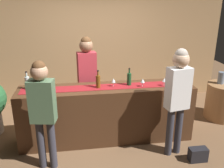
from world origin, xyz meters
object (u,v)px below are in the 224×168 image
(wine_bottle_clear, at_px, (27,83))
(customer_sipping, at_px, (178,92))
(handbag, at_px, (198,155))
(vase_on_side_table, at_px, (221,78))
(wine_bottle_green, at_px, (129,79))
(wine_glass_mid_counter, at_px, (164,80))
(customer_browsing, at_px, (43,106))
(round_side_table, at_px, (223,101))
(wine_bottle_amber, at_px, (98,81))
(bartender, at_px, (87,72))
(wine_glass_far_end, at_px, (143,81))
(wine_glass_near_customer, at_px, (113,81))

(wine_bottle_clear, height_order, customer_sipping, customer_sipping)
(wine_bottle_clear, distance_m, handbag, 2.91)
(wine_bottle_clear, distance_m, vase_on_side_table, 3.69)
(wine_bottle_green, height_order, wine_glass_mid_counter, wine_bottle_green)
(wine_bottle_clear, distance_m, customer_browsing, 0.80)
(wine_bottle_clear, height_order, wine_glass_mid_counter, wine_bottle_clear)
(customer_browsing, bearing_deg, customer_sipping, 11.26)
(customer_browsing, bearing_deg, round_side_table, 27.35)
(wine_bottle_amber, bearing_deg, customer_sipping, -27.28)
(bartender, height_order, vase_on_side_table, bartender)
(wine_glass_far_end, bearing_deg, wine_bottle_green, 150.09)
(customer_sipping, height_order, customer_browsing, customer_sipping)
(wine_glass_near_customer, distance_m, handbag, 1.76)
(wine_glass_mid_counter, xyz_separation_m, vase_on_side_table, (1.43, 0.60, -0.22))
(wine_bottle_amber, distance_m, vase_on_side_table, 2.59)
(customer_browsing, bearing_deg, wine_glass_mid_counter, 25.70)
(wine_bottle_clear, relative_size, bartender, 0.17)
(wine_glass_far_end, bearing_deg, round_side_table, 15.40)
(wine_bottle_amber, xyz_separation_m, round_side_table, (2.60, 0.45, -0.72))
(wine_bottle_clear, bearing_deg, vase_on_side_table, 6.32)
(wine_glass_near_customer, xyz_separation_m, wine_glass_mid_counter, (0.84, -0.10, 0.00))
(wine_bottle_amber, xyz_separation_m, wine_glass_mid_counter, (1.10, -0.09, -0.01))
(wine_glass_mid_counter, bearing_deg, handbag, -65.63)
(round_side_table, bearing_deg, wine_bottle_clear, -174.78)
(wine_glass_near_customer, bearing_deg, wine_bottle_amber, -175.96)
(wine_bottle_amber, height_order, customer_browsing, customer_browsing)
(handbag, bearing_deg, round_side_table, 47.89)
(bartender, relative_size, handbag, 6.20)
(bartender, xyz_separation_m, customer_browsing, (-0.67, -1.22, -0.08))
(round_side_table, bearing_deg, wine_bottle_green, -169.15)
(wine_glass_far_end, relative_size, customer_sipping, 0.08)
(bartender, bearing_deg, wine_glass_far_end, 135.09)
(wine_glass_far_end, height_order, round_side_table, wine_glass_far_end)
(wine_glass_mid_counter, relative_size, customer_browsing, 0.09)
(wine_glass_mid_counter, xyz_separation_m, customer_browsing, (-1.93, -0.55, -0.08))
(vase_on_side_table, height_order, handbag, vase_on_side_table)
(customer_sipping, bearing_deg, wine_glass_near_customer, 134.30)
(bartender, height_order, customer_browsing, bartender)
(customer_browsing, height_order, vase_on_side_table, customer_browsing)
(wine_glass_near_customer, height_order, customer_sipping, customer_sipping)
(wine_glass_mid_counter, relative_size, vase_on_side_table, 0.60)
(wine_bottle_amber, distance_m, handbag, 1.93)
(wine_bottle_amber, xyz_separation_m, bartender, (-0.15, 0.59, -0.01))
(handbag, bearing_deg, wine_glass_mid_counter, 114.37)
(wine_glass_far_end, height_order, handbag, wine_glass_far_end)
(customer_browsing, bearing_deg, bartender, 71.04)
(wine_bottle_amber, distance_m, customer_sipping, 1.27)
(customer_sipping, distance_m, customer_browsing, 1.96)
(wine_bottle_amber, distance_m, bartender, 0.61)
(wine_glass_near_customer, distance_m, bartender, 0.70)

